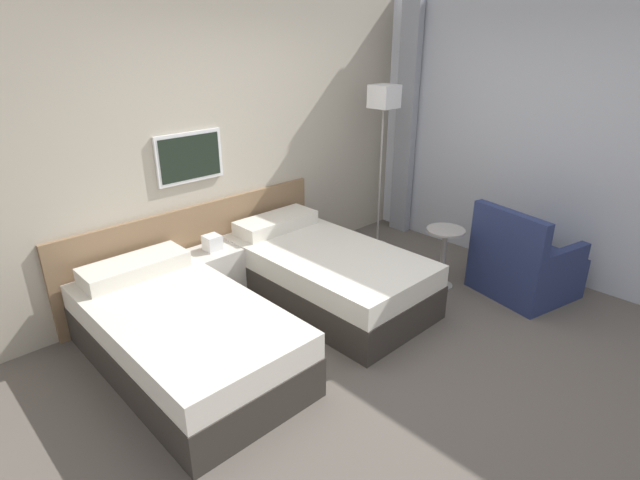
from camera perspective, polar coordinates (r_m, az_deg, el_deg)
ground_plane at (r=4.06m, az=7.19°, el=-12.50°), size 16.00×16.00×0.00m
wall_headboard at (r=4.85m, az=-10.38°, el=10.15°), size 10.00×0.10×2.70m
wall_window at (r=5.36m, az=25.78°, el=9.91°), size 0.21×4.40×2.70m
bed_near_door at (r=3.88m, az=-15.39°, el=-10.40°), size 1.04×1.91×0.64m
bed_near_window at (r=4.62m, az=0.58°, el=-3.80°), size 1.04×1.91×0.64m
nightstand at (r=4.73m, az=-11.90°, el=-3.74°), size 0.46×0.38×0.64m
floor_lamp at (r=5.48m, az=7.27°, el=14.46°), size 0.26×0.26×1.82m
side_table at (r=4.93m, az=13.99°, el=-0.91°), size 0.36×0.36×0.60m
armchair at (r=5.10m, az=22.21°, el=-2.84°), size 0.91×0.92×0.88m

